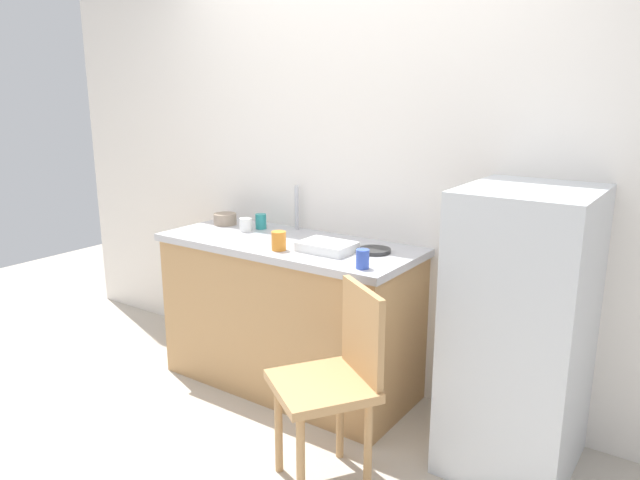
{
  "coord_description": "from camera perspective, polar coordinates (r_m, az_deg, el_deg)",
  "views": [
    {
      "loc": [
        1.74,
        -1.9,
        1.69
      ],
      "look_at": [
        0.01,
        0.6,
        0.92
      ],
      "focal_mm": 33.39,
      "sensor_mm": 36.0,
      "label": 1
    }
  ],
  "objects": [
    {
      "name": "ground_plane",
      "position": [
        3.08,
        -6.96,
        -19.21
      ],
      "size": [
        8.0,
        8.0,
        0.0
      ],
      "primitive_type": "plane",
      "color": "#BCB2A3"
    },
    {
      "name": "dish_tray",
      "position": [
        3.1,
        0.68,
        -0.65
      ],
      "size": [
        0.28,
        0.2,
        0.05
      ],
      "primitive_type": "cube",
      "color": "white",
      "rests_on": "countertop"
    },
    {
      "name": "cup_white",
      "position": [
        3.57,
        -7.13,
        1.46
      ],
      "size": [
        0.07,
        0.07,
        0.08
      ],
      "primitive_type": "cylinder",
      "color": "white",
      "rests_on": "countertop"
    },
    {
      "name": "countertop",
      "position": [
        3.33,
        -3.04,
        -0.4
      ],
      "size": [
        1.49,
        0.64,
        0.04
      ],
      "primitive_type": "cube",
      "color": "#B7B7BC",
      "rests_on": "cabinet_base"
    },
    {
      "name": "cup_blue",
      "position": [
        2.8,
        4.1,
        -1.83
      ],
      "size": [
        0.06,
        0.06,
        0.09
      ],
      "primitive_type": "cylinder",
      "color": "blue",
      "rests_on": "countertop"
    },
    {
      "name": "chair",
      "position": [
        2.61,
        1.46,
        -13.01
      ],
      "size": [
        0.56,
        0.56,
        0.89
      ],
      "rotation": [
        0.0,
        0.0,
        -0.6
      ],
      "color": "tan",
      "rests_on": "ground_plane"
    },
    {
      "name": "faucet",
      "position": [
        3.57,
        -2.25,
        3.12
      ],
      "size": [
        0.02,
        0.02,
        0.27
      ],
      "primitive_type": "cylinder",
      "color": "#B7B7BC",
      "rests_on": "countertop"
    },
    {
      "name": "hotplate",
      "position": [
        3.09,
        5.24,
        -1.01
      ],
      "size": [
        0.17,
        0.17,
        0.02
      ],
      "primitive_type": "cylinder",
      "color": "#2D2D2D",
      "rests_on": "countertop"
    },
    {
      "name": "back_wall",
      "position": [
        3.4,
        3.7,
        8.0
      ],
      "size": [
        4.8,
        0.1,
        2.65
      ],
      "primitive_type": "cube",
      "color": "white",
      "rests_on": "ground_plane"
    },
    {
      "name": "refrigerator",
      "position": [
        2.82,
        18.63,
        -8.32
      ],
      "size": [
        0.54,
        0.62,
        1.29
      ],
      "primitive_type": "cube",
      "color": "silver",
      "rests_on": "ground_plane"
    },
    {
      "name": "terracotta_bowl",
      "position": [
        3.77,
        -9.08,
        2.0
      ],
      "size": [
        0.14,
        0.14,
        0.07
      ],
      "primitive_type": "cylinder",
      "color": "gray",
      "rests_on": "countertop"
    },
    {
      "name": "cup_teal",
      "position": [
        3.62,
        -5.69,
        1.79
      ],
      "size": [
        0.07,
        0.07,
        0.09
      ],
      "primitive_type": "cylinder",
      "color": "teal",
      "rests_on": "countertop"
    },
    {
      "name": "cup_orange",
      "position": [
        3.12,
        -3.98,
        -0.07
      ],
      "size": [
        0.08,
        0.08,
        0.1
      ],
      "primitive_type": "cylinder",
      "color": "orange",
      "rests_on": "countertop"
    },
    {
      "name": "cabinet_base",
      "position": [
        3.47,
        -2.95,
        -7.4
      ],
      "size": [
        1.45,
        0.6,
        0.83
      ],
      "primitive_type": "cube",
      "color": "tan",
      "rests_on": "ground_plane"
    }
  ]
}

